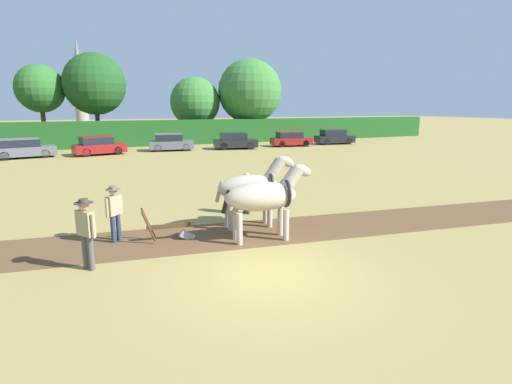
{
  "coord_description": "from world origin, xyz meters",
  "views": [
    {
      "loc": [
        -3.86,
        -8.06,
        4.0
      ],
      "look_at": [
        1.51,
        4.18,
        1.1
      ],
      "focal_mm": 28.0,
      "sensor_mm": 36.0,
      "label": 1
    }
  ],
  "objects": [
    {
      "name": "ground_plane",
      "position": [
        0.0,
        0.0,
        0.0
      ],
      "size": [
        240.0,
        240.0,
        0.0
      ],
      "primitive_type": "plane",
      "color": "#998447"
    },
    {
      "name": "plowed_furrow_strip",
      "position": [
        -4.27,
        3.89,
        0.0
      ],
      "size": [
        35.52,
        7.37,
        0.01
      ],
      "primitive_type": "cube",
      "rotation": [
        0.0,
        0.0,
        -0.13
      ],
      "color": "brown",
      "rests_on": "ground"
    },
    {
      "name": "hedgerow",
      "position": [
        0.0,
        33.7,
        1.27
      ],
      "size": [
        76.35,
        1.55,
        2.54
      ],
      "primitive_type": "cube",
      "color": "#1E511E",
      "rests_on": "ground"
    },
    {
      "name": "tree_center_left",
      "position": [
        -7.09,
        37.6,
        5.62
      ],
      "size": [
        4.67,
        4.67,
        7.98
      ],
      "color": "brown",
      "rests_on": "ground"
    },
    {
      "name": "tree_center",
      "position": [
        -2.08,
        36.48,
        6.12
      ],
      "size": [
        6.12,
        6.12,
        9.19
      ],
      "color": "#423323",
      "rests_on": "ground"
    },
    {
      "name": "tree_center_right",
      "position": [
        8.53,
        37.6,
        4.39
      ],
      "size": [
        5.66,
        5.66,
        7.23
      ],
      "color": "#4C3823",
      "rests_on": "ground"
    },
    {
      "name": "tree_right",
      "position": [
        14.59,
        35.82,
        5.62
      ],
      "size": [
        7.32,
        7.32,
        9.29
      ],
      "color": "#4C3823",
      "rests_on": "ground"
    },
    {
      "name": "church_spire",
      "position": [
        -3.17,
        71.92,
        8.18
      ],
      "size": [
        2.41,
        2.41,
        15.63
      ],
      "color": "gray",
      "rests_on": "ground"
    },
    {
      "name": "draft_horse_lead_left",
      "position": [
        1.02,
        2.47,
        1.35
      ],
      "size": [
        2.87,
        1.2,
        2.35
      ],
      "rotation": [
        0.0,
        0.0,
        -0.13
      ],
      "color": "#B2A38E",
      "rests_on": "ground"
    },
    {
      "name": "draft_horse_lead_right",
      "position": [
        1.22,
        3.87,
        1.36
      ],
      "size": [
        2.78,
        1.15,
        2.43
      ],
      "rotation": [
        0.0,
        0.0,
        -0.13
      ],
      "color": "#B2A38E",
      "rests_on": "ground"
    },
    {
      "name": "plow",
      "position": [
        -1.52,
        3.52,
        0.32
      ],
      "size": [
        1.59,
        0.53,
        1.13
      ],
      "rotation": [
        0.0,
        0.0,
        -0.13
      ],
      "color": "#4C331E",
      "rests_on": "ground"
    },
    {
      "name": "farmer_at_plow",
      "position": [
        -3.12,
        4.09,
        1.0
      ],
      "size": [
        0.52,
        0.47,
        1.7
      ],
      "rotation": [
        0.0,
        0.0,
        -0.85
      ],
      "color": "#28334C",
      "rests_on": "ground"
    },
    {
      "name": "farmer_beside_team",
      "position": [
        1.68,
        5.46,
        0.9
      ],
      "size": [
        0.31,
        0.62,
        1.57
      ],
      "rotation": [
        0.0,
        0.0,
        0.26
      ],
      "color": "#38332D",
      "rests_on": "ground"
    },
    {
      "name": "farmer_onlooker_left",
      "position": [
        -3.93,
        2.17,
        1.07
      ],
      "size": [
        0.45,
        0.59,
        1.8
      ],
      "rotation": [
        0.0,
        0.0,
        0.58
      ],
      "color": "#4C4C4C",
      "rests_on": "ground"
    },
    {
      "name": "parked_car_center_left",
      "position": [
        -8.03,
        27.58,
        0.74
      ],
      "size": [
        4.68,
        2.6,
        1.53
      ],
      "rotation": [
        0.0,
        0.0,
        0.18
      ],
      "color": "#565B66",
      "rests_on": "ground"
    },
    {
      "name": "parked_car_center",
      "position": [
        -2.54,
        27.42,
        0.74
      ],
      "size": [
        4.32,
        2.61,
        1.54
      ],
      "rotation": [
        0.0,
        0.0,
        0.21
      ],
      "color": "maroon",
      "rests_on": "ground"
    },
    {
      "name": "parked_car_center_right",
      "position": [
        3.57,
        28.21,
        0.74
      ],
      "size": [
        4.12,
        2.34,
        1.55
      ],
      "rotation": [
        0.0,
        0.0,
        -0.14
      ],
      "color": "#565B66",
      "rests_on": "ground"
    },
    {
      "name": "parked_car_right",
      "position": [
        9.45,
        27.26,
        0.72
      ],
      "size": [
        4.27,
        2.57,
        1.49
      ],
      "rotation": [
        0.0,
        0.0,
        -0.19
      ],
      "color": "black",
      "rests_on": "ground"
    },
    {
      "name": "parked_car_far_right",
      "position": [
        15.49,
        27.39,
        0.71
      ],
      "size": [
        4.24,
        2.29,
        1.46
      ],
      "rotation": [
        0.0,
        0.0,
        -0.15
      ],
      "color": "maroon",
      "rests_on": "ground"
    },
    {
      "name": "parked_car_end_right",
      "position": [
        20.82,
        27.59,
        0.73
      ],
      "size": [
        4.23,
        2.3,
        1.53
      ],
      "rotation": [
        0.0,
        0.0,
        -0.15
      ],
      "color": "black",
      "rests_on": "ground"
    }
  ]
}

